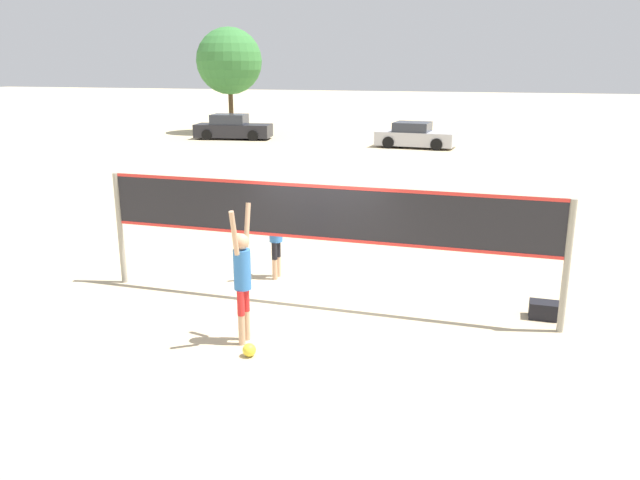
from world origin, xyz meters
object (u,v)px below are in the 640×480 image
(player_blocker, at_px, (276,231))
(gear_bag, at_px, (544,310))
(volleyball_net, at_px, (320,220))
(parked_car_near, at_px, (232,128))
(player_spiker, at_px, (242,272))
(tree_left_cluster, at_px, (229,61))
(parked_car_mid, at_px, (415,136))
(volleyball, at_px, (249,350))

(player_blocker, distance_m, gear_bag, 5.52)
(volleyball_net, xyz_separation_m, player_blocker, (-1.34, 1.20, -0.62))
(parked_car_near, bearing_deg, gear_bag, -63.68)
(gear_bag, bearing_deg, volleyball_net, -172.43)
(player_spiker, relative_size, tree_left_cluster, 0.34)
(parked_car_near, bearing_deg, player_blocker, -72.40)
(player_spiker, xyz_separation_m, parked_car_mid, (-1.19, 26.06, -0.59))
(volleyball_net, height_order, parked_car_mid, volleyball_net)
(volleyball, distance_m, tree_left_cluster, 34.28)
(volleyball_net, xyz_separation_m, volleyball, (-0.41, -2.44, -1.55))
(player_blocker, bearing_deg, player_spiker, 11.51)
(volleyball, bearing_deg, parked_car_near, 115.22)
(player_spiker, distance_m, gear_bag, 5.48)
(parked_car_near, bearing_deg, player_spiker, -74.05)
(volleyball, xyz_separation_m, parked_car_near, (-12.85, 27.29, 0.56))
(volleyball_net, bearing_deg, parked_car_mid, 94.48)
(player_blocker, bearing_deg, volleyball_net, 48.13)
(volleyball, relative_size, parked_car_mid, 0.05)
(player_spiker, height_order, parked_car_mid, player_spiker)
(volleyball_net, distance_m, parked_car_mid, 24.18)
(gear_bag, xyz_separation_m, parked_car_near, (-17.33, 24.31, 0.52))
(parked_car_mid, bearing_deg, player_blocker, -85.36)
(volleyball, bearing_deg, volleyball_net, 80.38)
(parked_car_near, bearing_deg, volleyball, -73.94)
(parked_car_near, bearing_deg, volleyball_net, -71.06)
(player_spiker, height_order, tree_left_cluster, tree_left_cluster)
(parked_car_near, bearing_deg, tree_left_cluster, 106.47)
(player_spiker, bearing_deg, player_blocker, 11.51)
(player_blocker, distance_m, parked_car_mid, 22.89)
(parked_car_mid, bearing_deg, player_spiker, -84.11)
(volleyball, xyz_separation_m, parked_car_mid, (-1.47, 26.53, 0.52))
(player_spiker, distance_m, parked_car_mid, 26.09)
(parked_car_mid, bearing_deg, parked_car_near, 179.43)
(gear_bag, relative_size, parked_car_mid, 0.12)
(player_spiker, xyz_separation_m, volleyball, (0.28, -0.46, -1.11))
(volleyball, height_order, tree_left_cluster, tree_left_cluster)
(volleyball_net, distance_m, player_blocker, 1.91)
(player_blocker, height_order, tree_left_cluster, tree_left_cluster)
(player_spiker, xyz_separation_m, gear_bag, (4.76, 2.51, -1.06))
(parked_car_near, height_order, parked_car_mid, parked_car_near)
(player_blocker, relative_size, parked_car_near, 0.41)
(volleyball_net, bearing_deg, player_spiker, -109.46)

